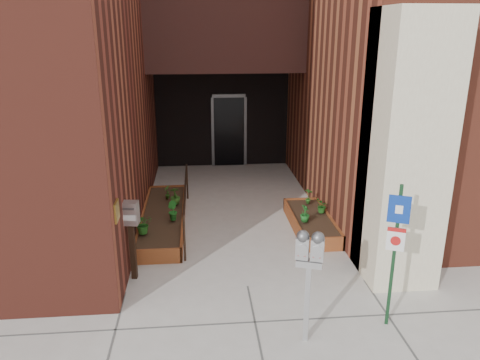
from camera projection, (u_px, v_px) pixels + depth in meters
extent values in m
plane|color=#9E9991|center=(248.00, 286.00, 7.77)|extent=(80.00, 80.00, 0.00)
cube|color=beige|center=(405.00, 152.00, 7.49)|extent=(1.10, 1.20, 4.40)
cube|color=#311A15|center=(224.00, 31.00, 12.20)|extent=(4.20, 2.00, 2.00)
cube|color=black|center=(222.00, 116.00, 14.30)|extent=(4.00, 0.30, 3.00)
cube|color=black|center=(229.00, 132.00, 14.29)|extent=(0.90, 0.06, 2.10)
cube|color=#B79338|center=(116.00, 211.00, 6.94)|extent=(0.04, 0.30, 0.30)
cube|color=brown|center=(157.00, 256.00, 8.46)|extent=(0.90, 0.04, 0.30)
cube|color=brown|center=(168.00, 191.00, 11.83)|extent=(0.90, 0.04, 0.30)
cube|color=brown|center=(143.00, 219.00, 10.10)|extent=(0.04, 3.60, 0.30)
cube|color=brown|center=(183.00, 218.00, 10.18)|extent=(0.04, 3.60, 0.30)
cube|color=black|center=(163.00, 219.00, 10.15)|extent=(0.82, 3.52, 0.26)
cube|color=brown|center=(325.00, 245.00, 8.92)|extent=(0.80, 0.04, 0.30)
cube|color=brown|center=(300.00, 204.00, 10.96)|extent=(0.80, 0.04, 0.30)
cube|color=brown|center=(294.00, 223.00, 9.91)|extent=(0.04, 2.20, 0.30)
cube|color=brown|center=(329.00, 222.00, 9.97)|extent=(0.04, 2.20, 0.30)
cube|color=black|center=(311.00, 223.00, 9.95)|extent=(0.72, 2.12, 0.26)
cylinder|color=black|center=(184.00, 238.00, 8.48)|extent=(0.04, 0.04, 0.90)
cylinder|color=black|center=(187.00, 182.00, 11.61)|extent=(0.04, 0.04, 0.90)
cylinder|color=black|center=(185.00, 187.00, 9.91)|extent=(0.04, 3.30, 0.04)
cube|color=#A2A1A4|center=(307.00, 304.00, 6.27)|extent=(0.09, 0.09, 1.13)
cube|color=#A2A1A4|center=(309.00, 263.00, 6.08)|extent=(0.36, 0.24, 0.09)
cube|color=#A2A1A4|center=(302.00, 248.00, 6.04)|extent=(0.20, 0.16, 0.29)
sphere|color=#59595B|center=(303.00, 236.00, 5.99)|extent=(0.17, 0.17, 0.17)
cube|color=white|center=(302.00, 249.00, 5.98)|extent=(0.10, 0.04, 0.06)
cube|color=#B21414|center=(302.00, 255.00, 6.01)|extent=(0.10, 0.04, 0.03)
cube|color=#A2A1A4|center=(317.00, 250.00, 6.00)|extent=(0.20, 0.16, 0.29)
sphere|color=#59595B|center=(318.00, 238.00, 5.94)|extent=(0.17, 0.17, 0.17)
cube|color=white|center=(317.00, 250.00, 5.93)|extent=(0.10, 0.04, 0.06)
cube|color=#B21414|center=(317.00, 257.00, 5.96)|extent=(0.10, 0.04, 0.03)
cube|color=#12331A|center=(394.00, 257.00, 6.47)|extent=(0.06, 0.06, 2.13)
cube|color=navy|center=(399.00, 209.00, 6.21)|extent=(0.27, 0.14, 0.39)
cube|color=white|center=(399.00, 209.00, 6.21)|extent=(0.09, 0.05, 0.12)
cube|color=white|center=(396.00, 239.00, 6.35)|extent=(0.23, 0.12, 0.34)
cube|color=#B21414|center=(397.00, 230.00, 6.30)|extent=(0.23, 0.11, 0.06)
cylinder|color=#B21414|center=(396.00, 241.00, 6.34)|extent=(0.13, 0.07, 0.14)
cube|color=black|center=(133.00, 251.00, 7.88)|extent=(0.10, 0.10, 1.02)
cube|color=#BABABC|center=(130.00, 213.00, 7.66)|extent=(0.30, 0.24, 0.39)
cube|color=#59595B|center=(128.00, 209.00, 7.53)|extent=(0.20, 0.03, 0.04)
cube|color=white|center=(128.00, 218.00, 7.58)|extent=(0.22, 0.04, 0.09)
imported|color=#23631C|center=(143.00, 224.00, 9.00)|extent=(0.41, 0.41, 0.39)
imported|color=#1C621C|center=(172.00, 211.00, 9.63)|extent=(0.30, 0.30, 0.40)
imported|color=#295819|center=(175.00, 196.00, 10.50)|extent=(0.25, 0.25, 0.39)
imported|color=#285F1B|center=(167.00, 192.00, 10.84)|extent=(0.20, 0.20, 0.33)
imported|color=#19591D|center=(305.00, 213.00, 9.55)|extent=(0.25, 0.25, 0.35)
imported|color=#265E1B|center=(308.00, 196.00, 10.52)|extent=(0.27, 0.27, 0.37)
imported|color=#1D5618|center=(322.00, 206.00, 10.01)|extent=(0.38, 0.38, 0.30)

